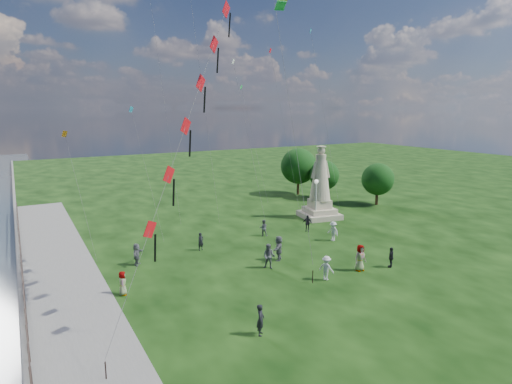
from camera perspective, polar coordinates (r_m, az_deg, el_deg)
waterfront at (r=29.76m, az=-26.33°, el=-12.91°), size 200.00×200.00×1.51m
statue at (r=45.61m, az=8.53°, el=0.12°), size 4.31×4.31×7.61m
lamppost at (r=43.93m, az=8.02°, el=0.09°), size 0.41×0.41×4.38m
tree_row at (r=55.71m, az=9.06°, el=2.72°), size 9.00×14.10×6.26m
person_0 at (r=22.83m, az=0.62°, el=-16.66°), size 0.68×0.73×1.67m
person_1 at (r=31.32m, az=1.75°, el=-8.57°), size 1.03×1.03×1.85m
person_2 at (r=29.78m, az=9.36°, el=-9.96°), size 0.96×1.22×1.68m
person_3 at (r=33.13m, az=17.57°, el=-8.29°), size 1.00×0.84×1.53m
person_4 at (r=31.80m, az=13.71°, el=-8.52°), size 0.94×0.58×1.93m
person_5 at (r=33.22m, az=-15.61°, el=-7.99°), size 1.41×1.66×1.67m
person_6 at (r=35.54m, az=-7.37°, el=-6.56°), size 0.60×0.46×1.48m
person_7 at (r=39.08m, az=0.99°, el=-4.80°), size 0.86×0.71×1.52m
person_8 at (r=38.30m, az=10.23°, el=-5.15°), size 0.75×1.19×1.72m
person_9 at (r=40.84m, az=6.86°, el=-4.15°), size 0.99×0.95×1.55m
person_10 at (r=28.44m, az=-17.37°, el=-11.53°), size 0.60×0.83×1.53m
person_11 at (r=33.02m, az=3.04°, el=-7.47°), size 1.75×1.85×1.92m
red_kite_train at (r=24.73m, az=-8.48°, el=10.62°), size 10.75×9.35×18.24m
small_kites at (r=45.97m, az=-5.48°, el=14.76°), size 28.25×16.40×27.04m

